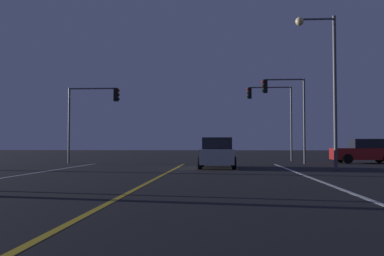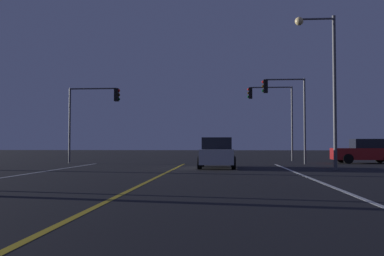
{
  "view_description": "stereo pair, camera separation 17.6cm",
  "coord_description": "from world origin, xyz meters",
  "px_view_note": "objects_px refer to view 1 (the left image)",
  "views": [
    {
      "loc": [
        2.55,
        1.55,
        1.33
      ],
      "look_at": [
        0.73,
        28.17,
        2.33
      ],
      "focal_mm": 40.67,
      "sensor_mm": 36.0,
      "label": 1
    },
    {
      "loc": [
        2.73,
        1.55,
        1.33
      ],
      "look_at": [
        0.73,
        28.17,
        2.33
      ],
      "focal_mm": 40.67,
      "sensor_mm": 36.0,
      "label": 2
    }
  ],
  "objects_px": {
    "traffic_light_near_right": "(284,101)",
    "street_lamp_right_far": "(326,72)",
    "car_ahead_far": "(217,153)",
    "traffic_light_near_left": "(94,107)",
    "car_crossing_side": "(364,152)",
    "traffic_light_far_right": "(270,106)"
  },
  "relations": [
    {
      "from": "traffic_light_near_right",
      "to": "street_lamp_right_far",
      "type": "height_order",
      "value": "street_lamp_right_far"
    },
    {
      "from": "car_ahead_far",
      "to": "traffic_light_near_left",
      "type": "bearing_deg",
      "value": 58.47
    },
    {
      "from": "car_crossing_side",
      "to": "traffic_light_far_right",
      "type": "relative_size",
      "value": 0.72
    },
    {
      "from": "traffic_light_near_right",
      "to": "car_crossing_side",
      "type": "bearing_deg",
      "value": -165.67
    },
    {
      "from": "traffic_light_far_right",
      "to": "traffic_light_near_left",
      "type": "bearing_deg",
      "value": 23.21
    },
    {
      "from": "car_ahead_far",
      "to": "street_lamp_right_far",
      "type": "relative_size",
      "value": 0.54
    },
    {
      "from": "traffic_light_near_right",
      "to": "traffic_light_near_left",
      "type": "xyz_separation_m",
      "value": [
        -13.15,
        -0.0,
        -0.3
      ]
    },
    {
      "from": "traffic_light_near_left",
      "to": "street_lamp_right_far",
      "type": "relative_size",
      "value": 0.66
    },
    {
      "from": "car_ahead_far",
      "to": "car_crossing_side",
      "type": "relative_size",
      "value": 1.0
    },
    {
      "from": "traffic_light_far_right",
      "to": "traffic_light_near_right",
      "type": "bearing_deg",
      "value": 93.39
    },
    {
      "from": "car_ahead_far",
      "to": "traffic_light_far_right",
      "type": "xyz_separation_m",
      "value": [
        4.17,
        10.81,
        3.6
      ]
    },
    {
      "from": "street_lamp_right_far",
      "to": "traffic_light_near_left",
      "type": "bearing_deg",
      "value": -26.43
    },
    {
      "from": "car_ahead_far",
      "to": "car_crossing_side",
      "type": "xyz_separation_m",
      "value": [
        10.21,
        6.78,
        0.0
      ]
    },
    {
      "from": "traffic_light_near_left",
      "to": "traffic_light_near_right",
      "type": "bearing_deg",
      "value": 0.0
    },
    {
      "from": "car_crossing_side",
      "to": "traffic_light_near_right",
      "type": "distance_m",
      "value": 6.83
    },
    {
      "from": "car_ahead_far",
      "to": "traffic_light_near_right",
      "type": "height_order",
      "value": "traffic_light_near_right"
    },
    {
      "from": "street_lamp_right_far",
      "to": "car_crossing_side",
      "type": "bearing_deg",
      "value": -118.4
    },
    {
      "from": "street_lamp_right_far",
      "to": "traffic_light_near_right",
      "type": "bearing_deg",
      "value": -81.18
    },
    {
      "from": "car_crossing_side",
      "to": "traffic_light_far_right",
      "type": "bearing_deg",
      "value": -33.74
    },
    {
      "from": "traffic_light_near_right",
      "to": "traffic_light_far_right",
      "type": "bearing_deg",
      "value": -86.61
    },
    {
      "from": "traffic_light_near_right",
      "to": "traffic_light_far_right",
      "type": "height_order",
      "value": "traffic_light_far_right"
    },
    {
      "from": "car_ahead_far",
      "to": "car_crossing_side",
      "type": "distance_m",
      "value": 12.26
    }
  ]
}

